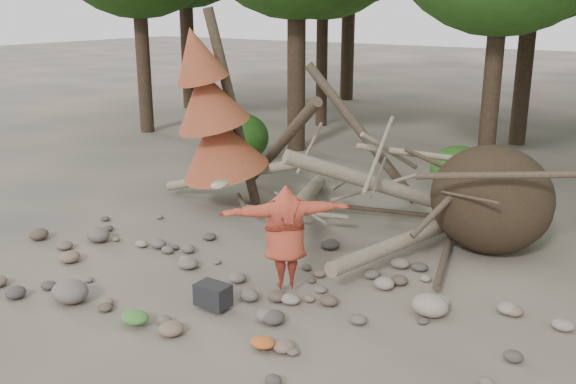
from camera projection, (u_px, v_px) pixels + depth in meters
The scene contains 12 objects.
ground at pixel (230, 302), 9.80m from camera, with size 120.00×120.00×0.00m, color #514C44.
deadfall_pile at pixel (458, 197), 11.83m from camera, with size 8.55×5.24×3.30m.
dead_conifer at pixel (213, 115), 13.55m from camera, with size 2.06×2.16×4.35m.
bush_left at pixel (237, 137), 18.27m from camera, with size 1.80×1.80×1.44m, color #214D14.
bush_mid at pixel (459, 169), 15.43m from camera, with size 1.40×1.40×1.12m, color #2C621C.
frisbee_thrower at pixel (285, 237), 9.92m from camera, with size 2.11×1.84×1.69m.
backpack at pixel (213, 298), 9.54m from camera, with size 0.50×0.34×0.34m, color black.
cloth_green at pixel (135, 320), 9.06m from camera, with size 0.43×0.36×0.16m, color #3D712D.
cloth_orange at pixel (263, 346), 8.43m from camera, with size 0.34×0.28×0.12m, color #B4501E.
boulder_front_left at pixel (70, 292), 9.75m from camera, with size 0.58×0.52×0.35m, color #696057.
boulder_mid_right at pixel (430, 305), 9.34m from camera, with size 0.54×0.49×0.32m, color gray.
boulder_mid_left at pixel (98, 235), 12.25m from camera, with size 0.47×0.42×0.28m, color #615952.
Camera 1 is at (5.71, -6.92, 4.39)m, focal length 40.00 mm.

